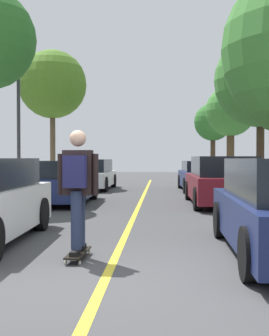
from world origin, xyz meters
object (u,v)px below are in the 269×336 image
(parked_car_right_far, at_px, (203,176))
(parked_car_left_near, at_px, (60,182))
(street_tree_left_near, at_px, (52,85))
(streetlamp, at_px, (18,93))
(street_tree_right_farthest, at_px, (213,123))
(parked_car_right_near, at_px, (222,181))
(skateboarder, at_px, (77,183))
(street_tree_right_far, at_px, (231,112))
(street_tree_right_near, at_px, (261,81))
(parked_car_left_far, at_px, (91,175))
(skateboard, at_px, (78,253))

(parked_car_right_far, bearing_deg, parked_car_left_near, -131.06)
(street_tree_left_near, height_order, streetlamp, street_tree_left_near)
(parked_car_left_near, xyz_separation_m, street_tree_right_farthest, (7.12, 20.76, 3.46))
(parked_car_right_near, height_order, skateboarder, skateboarder)
(parked_car_left_near, distance_m, street_tree_right_far, 14.43)
(parked_car_right_near, xyz_separation_m, parked_car_right_far, (-0.00, 5.89, -0.06))
(street_tree_right_near, distance_m, streetlamp, 9.41)
(parked_car_left_far, bearing_deg, streetlamp, -109.67)
(parked_car_right_far, xyz_separation_m, street_tree_right_near, (2.13, -1.35, 3.83))
(parked_car_right_near, bearing_deg, streetlamp, 167.18)
(parked_car_left_near, xyz_separation_m, parked_car_right_near, (4.99, -0.17, 0.05))
(parked_car_right_far, distance_m, skateboard, 13.72)
(parked_car_right_far, bearing_deg, street_tree_left_near, 163.60)
(parked_car_right_near, bearing_deg, parked_car_left_far, 127.82)
(street_tree_left_near, bearing_deg, street_tree_right_near, -20.44)
(parked_car_left_far, relative_size, streetlamp, 0.72)
(street_tree_left_near, xyz_separation_m, streetlamp, (0.38, -6.46, -1.35))
(parked_car_left_near, distance_m, streetlamp, 3.71)
(parked_car_right_far, distance_m, skateboarder, 13.74)
(parked_car_right_near, distance_m, parked_car_right_far, 5.89)
(street_tree_right_farthest, bearing_deg, skateboard, -100.25)
(street_tree_right_near, distance_m, skateboard, 13.79)
(street_tree_right_farthest, bearing_deg, parked_car_right_near, -95.82)
(parked_car_left_near, height_order, street_tree_right_near, street_tree_right_near)
(skateboarder, bearing_deg, parked_car_left_near, 104.50)
(parked_car_right_near, distance_m, street_tree_right_near, 6.27)
(parked_car_left_near, bearing_deg, street_tree_right_farthest, 71.06)
(streetlamp, bearing_deg, street_tree_right_near, 18.73)
(parked_car_right_near, distance_m, street_tree_right_far, 12.88)
(parked_car_right_near, xyz_separation_m, streetlamp, (-6.74, 1.53, 2.93))
(street_tree_right_far, bearing_deg, skateboard, -104.59)
(parked_car_left_near, relative_size, parked_car_left_far, 0.93)
(street_tree_right_far, distance_m, skateboarder, 20.64)
(street_tree_left_near, relative_size, street_tree_right_farthest, 1.19)
(street_tree_right_far, height_order, skateboard, street_tree_right_far)
(parked_car_right_near, distance_m, skateboard, 8.08)
(parked_car_left_far, xyz_separation_m, street_tree_right_farthest, (7.12, 14.50, 3.46))
(parked_car_left_near, relative_size, street_tree_left_near, 0.64)
(parked_car_right_far, relative_size, street_tree_right_far, 0.86)
(parked_car_left_near, height_order, skateboarder, skateboarder)
(street_tree_right_far, xyz_separation_m, streetlamp, (-8.87, -10.73, -0.40))
(parked_car_left_far, distance_m, street_tree_right_near, 8.29)
(parked_car_right_far, relative_size, streetlamp, 0.75)
(parked_car_right_far, bearing_deg, parked_car_right_near, -89.99)
(parked_car_right_near, distance_m, skateboarder, 8.10)
(parked_car_left_near, height_order, street_tree_right_farthest, street_tree_right_farthest)
(parked_car_right_near, xyz_separation_m, skateboard, (-3.00, -7.48, -0.63))
(parked_car_left_near, xyz_separation_m, street_tree_right_near, (7.12, 4.38, 3.81))
(street_tree_right_farthest, relative_size, streetlamp, 0.88)
(parked_car_right_far, relative_size, street_tree_right_near, 0.75)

